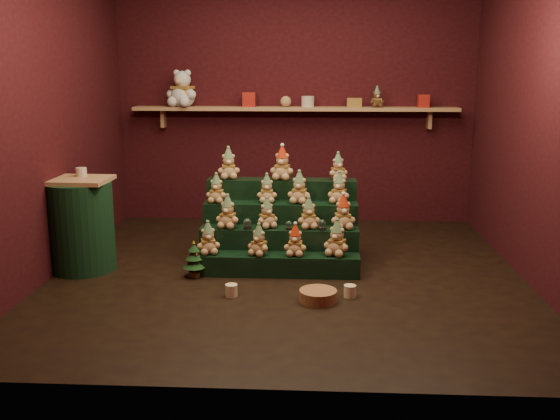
# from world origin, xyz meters

# --- Properties ---
(ground) EXTENTS (4.00, 4.00, 0.00)m
(ground) POSITION_xyz_m (0.00, 0.00, 0.00)
(ground) COLOR black
(ground) RESTS_ON ground
(back_wall) EXTENTS (4.00, 0.10, 2.80)m
(back_wall) POSITION_xyz_m (0.00, 2.05, 1.40)
(back_wall) COLOR black
(back_wall) RESTS_ON ground
(front_wall) EXTENTS (4.00, 0.10, 2.80)m
(front_wall) POSITION_xyz_m (0.00, -2.05, 1.40)
(front_wall) COLOR black
(front_wall) RESTS_ON ground
(left_wall) EXTENTS (0.10, 4.00, 2.80)m
(left_wall) POSITION_xyz_m (-2.05, 0.00, 1.40)
(left_wall) COLOR black
(left_wall) RESTS_ON ground
(right_wall) EXTENTS (0.10, 4.00, 2.80)m
(right_wall) POSITION_xyz_m (2.05, 0.00, 1.40)
(right_wall) COLOR black
(right_wall) RESTS_ON ground
(back_shelf) EXTENTS (3.60, 0.26, 0.24)m
(back_shelf) POSITION_xyz_m (0.00, 1.87, 1.29)
(back_shelf) COLOR tan
(back_shelf) RESTS_ON ground
(riser_tier_front) EXTENTS (1.40, 0.22, 0.18)m
(riser_tier_front) POSITION_xyz_m (-0.08, -0.02, 0.09)
(riser_tier_front) COLOR black
(riser_tier_front) RESTS_ON ground
(riser_tier_midfront) EXTENTS (1.40, 0.22, 0.36)m
(riser_tier_midfront) POSITION_xyz_m (-0.08, 0.20, 0.18)
(riser_tier_midfront) COLOR black
(riser_tier_midfront) RESTS_ON ground
(riser_tier_midback) EXTENTS (1.40, 0.22, 0.54)m
(riser_tier_midback) POSITION_xyz_m (-0.08, 0.42, 0.27)
(riser_tier_midback) COLOR black
(riser_tier_midback) RESTS_ON ground
(riser_tier_back) EXTENTS (1.40, 0.22, 0.72)m
(riser_tier_back) POSITION_xyz_m (-0.08, 0.64, 0.36)
(riser_tier_back) COLOR black
(riser_tier_back) RESTS_ON ground
(teddy_0) EXTENTS (0.24, 0.23, 0.28)m
(teddy_0) POSITION_xyz_m (-0.68, -0.03, 0.32)
(teddy_0) COLOR tan
(teddy_0) RESTS_ON riser_tier_front
(teddy_1) EXTENTS (0.25, 0.24, 0.27)m
(teddy_1) POSITION_xyz_m (-0.24, -0.04, 0.31)
(teddy_1) COLOR tan
(teddy_1) RESTS_ON riser_tier_front
(teddy_2) EXTENTS (0.21, 0.19, 0.27)m
(teddy_2) POSITION_xyz_m (0.07, -0.04, 0.31)
(teddy_2) COLOR tan
(teddy_2) RESTS_ON riser_tier_front
(teddy_3) EXTENTS (0.28, 0.27, 0.31)m
(teddy_3) POSITION_xyz_m (0.42, -0.02, 0.33)
(teddy_3) COLOR tan
(teddy_3) RESTS_ON riser_tier_front
(teddy_4) EXTENTS (0.24, 0.23, 0.29)m
(teddy_4) POSITION_xyz_m (-0.53, 0.18, 0.50)
(teddy_4) COLOR tan
(teddy_4) RESTS_ON riser_tier_midfront
(teddy_5) EXTENTS (0.25, 0.25, 0.27)m
(teddy_5) POSITION_xyz_m (-0.19, 0.20, 0.49)
(teddy_5) COLOR tan
(teddy_5) RESTS_ON riser_tier_midfront
(teddy_6) EXTENTS (0.23, 0.21, 0.28)m
(teddy_6) POSITION_xyz_m (0.18, 0.20, 0.50)
(teddy_6) COLOR tan
(teddy_6) RESTS_ON riser_tier_midfront
(teddy_7) EXTENTS (0.25, 0.23, 0.30)m
(teddy_7) POSITION_xyz_m (0.48, 0.20, 0.51)
(teddy_7) COLOR tan
(teddy_7) RESTS_ON riser_tier_midfront
(teddy_8) EXTENTS (0.20, 0.19, 0.26)m
(teddy_8) POSITION_xyz_m (-0.66, 0.40, 0.67)
(teddy_8) COLOR tan
(teddy_8) RESTS_ON riser_tier_midback
(teddy_9) EXTENTS (0.19, 0.18, 0.26)m
(teddy_9) POSITION_xyz_m (-0.20, 0.43, 0.67)
(teddy_9) COLOR tan
(teddy_9) RESTS_ON riser_tier_midback
(teddy_10) EXTENTS (0.24, 0.22, 0.29)m
(teddy_10) POSITION_xyz_m (0.09, 0.42, 0.68)
(teddy_10) COLOR tan
(teddy_10) RESTS_ON riser_tier_midback
(teddy_11) EXTENTS (0.25, 0.24, 0.28)m
(teddy_11) POSITION_xyz_m (0.45, 0.43, 0.68)
(teddy_11) COLOR tan
(teddy_11) RESTS_ON riser_tier_midback
(teddy_12) EXTENTS (0.24, 0.22, 0.29)m
(teddy_12) POSITION_xyz_m (-0.58, 0.64, 0.87)
(teddy_12) COLOR tan
(teddy_12) RESTS_ON riser_tier_back
(teddy_13) EXTENTS (0.26, 0.24, 0.31)m
(teddy_13) POSITION_xyz_m (-0.07, 0.62, 0.87)
(teddy_13) COLOR tan
(teddy_13) RESTS_ON riser_tier_back
(teddy_14) EXTENTS (0.23, 0.22, 0.25)m
(teddy_14) POSITION_xyz_m (0.45, 0.64, 0.85)
(teddy_14) COLOR tan
(teddy_14) RESTS_ON riser_tier_back
(snow_globe_a) EXTENTS (0.07, 0.07, 0.10)m
(snow_globe_a) POSITION_xyz_m (-0.35, 0.14, 0.41)
(snow_globe_a) COLOR black
(snow_globe_a) RESTS_ON riser_tier_midfront
(snow_globe_b) EXTENTS (0.06, 0.06, 0.08)m
(snow_globe_b) POSITION_xyz_m (0.01, 0.14, 0.40)
(snow_globe_b) COLOR black
(snow_globe_b) RESTS_ON riser_tier_midfront
(snow_globe_c) EXTENTS (0.07, 0.07, 0.09)m
(snow_globe_c) POSITION_xyz_m (0.30, 0.14, 0.41)
(snow_globe_c) COLOR black
(snow_globe_c) RESTS_ON riser_tier_midfront
(side_table) EXTENTS (0.57, 0.57, 0.82)m
(side_table) POSITION_xyz_m (-1.80, 0.03, 0.40)
(side_table) COLOR tan
(side_table) RESTS_ON ground
(table_ornament) EXTENTS (0.09, 0.09, 0.07)m
(table_ornament) POSITION_xyz_m (-1.80, 0.13, 0.86)
(table_ornament) COLOR beige
(table_ornament) RESTS_ON side_table
(mini_christmas_tree) EXTENTS (0.19, 0.19, 0.32)m
(mini_christmas_tree) POSITION_xyz_m (-0.78, -0.12, 0.16)
(mini_christmas_tree) COLOR #4D371B
(mini_christmas_tree) RESTS_ON ground
(mug_left) EXTENTS (0.10, 0.10, 0.10)m
(mug_left) POSITION_xyz_m (-0.41, -0.57, 0.05)
(mug_left) COLOR beige
(mug_left) RESTS_ON ground
(mug_right) EXTENTS (0.10, 0.10, 0.10)m
(mug_right) POSITION_xyz_m (0.51, -0.53, 0.05)
(mug_right) COLOR beige
(mug_right) RESTS_ON ground
(wicker_basket) EXTENTS (0.34, 0.34, 0.09)m
(wicker_basket) POSITION_xyz_m (0.27, -0.64, 0.04)
(wicker_basket) COLOR #9E6A3F
(wicker_basket) RESTS_ON ground
(white_bear) EXTENTS (0.45, 0.43, 0.51)m
(white_bear) POSITION_xyz_m (-1.25, 1.84, 1.57)
(white_bear) COLOR silver
(white_bear) RESTS_ON back_shelf
(brown_bear) EXTENTS (0.19, 0.17, 0.22)m
(brown_bear) POSITION_xyz_m (0.90, 1.84, 1.43)
(brown_bear) COLOR #4B3119
(brown_bear) RESTS_ON back_shelf
(gift_tin_red_a) EXTENTS (0.14, 0.14, 0.16)m
(gift_tin_red_a) POSITION_xyz_m (-0.50, 1.85, 1.40)
(gift_tin_red_a) COLOR #B4251B
(gift_tin_red_a) RESTS_ON back_shelf
(gift_tin_cream) EXTENTS (0.14, 0.14, 0.12)m
(gift_tin_cream) POSITION_xyz_m (0.15, 1.85, 1.38)
(gift_tin_cream) COLOR beige
(gift_tin_cream) RESTS_ON back_shelf
(gift_tin_red_b) EXTENTS (0.12, 0.12, 0.14)m
(gift_tin_red_b) POSITION_xyz_m (1.41, 1.85, 1.39)
(gift_tin_red_b) COLOR #B4251B
(gift_tin_red_b) RESTS_ON back_shelf
(shelf_plush_ball) EXTENTS (0.12, 0.12, 0.12)m
(shelf_plush_ball) POSITION_xyz_m (-0.10, 1.85, 1.38)
(shelf_plush_ball) COLOR tan
(shelf_plush_ball) RESTS_ON back_shelf
(scarf_gift_box) EXTENTS (0.16, 0.10, 0.10)m
(scarf_gift_box) POSITION_xyz_m (0.66, 1.85, 1.37)
(scarf_gift_box) COLOR #C6621C
(scarf_gift_box) RESTS_ON back_shelf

